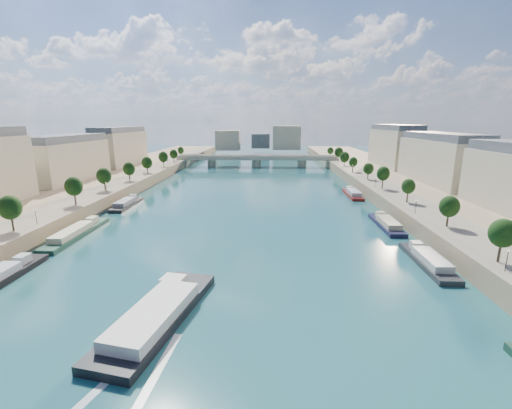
{
  "coord_description": "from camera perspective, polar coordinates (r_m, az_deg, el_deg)",
  "views": [
    {
      "loc": [
        9.23,
        -14.64,
        31.95
      ],
      "look_at": [
        4.84,
        94.84,
        5.0
      ],
      "focal_mm": 24.0,
      "sensor_mm": 36.0,
      "label": 1
    }
  ],
  "objects": [
    {
      "name": "ground",
      "position": [
        119.37,
        -2.22,
        -1.72
      ],
      "size": [
        700.0,
        700.0,
        0.0
      ],
      "primitive_type": "plane",
      "color": "#0E333E",
      "rests_on": "ground"
    },
    {
      "name": "quay_left",
      "position": [
        143.56,
        -32.23,
        -0.18
      ],
      "size": [
        44.0,
        520.0,
        5.0
      ],
      "primitive_type": "cube",
      "color": "#9E8460",
      "rests_on": "ground"
    },
    {
      "name": "quay_right",
      "position": [
        133.98,
        30.16,
        -0.79
      ],
      "size": [
        44.0,
        520.0,
        5.0
      ],
      "primitive_type": "cube",
      "color": "#9E8460",
      "rests_on": "ground"
    },
    {
      "name": "pave_left",
      "position": [
        135.1,
        -27.12,
        0.79
      ],
      "size": [
        14.0,
        520.0,
        0.1
      ],
      "primitive_type": "cube",
      "color": "gray",
      "rests_on": "quay_left"
    },
    {
      "name": "pave_right",
      "position": [
        127.08,
        24.32,
        0.35
      ],
      "size": [
        14.0,
        520.0,
        0.1
      ],
      "primitive_type": "cube",
      "color": "gray",
      "rests_on": "quay_right"
    },
    {
      "name": "trees_left",
      "position": [
        134.88,
        -26.22,
        3.23
      ],
      "size": [
        4.8,
        268.8,
        8.26
      ],
      "color": "#382B1E",
      "rests_on": "ground"
    },
    {
      "name": "trees_right",
      "position": [
        134.51,
        22.2,
        3.6
      ],
      "size": [
        4.8,
        268.8,
        8.26
      ],
      "color": "#382B1E",
      "rests_on": "ground"
    },
    {
      "name": "lamps_left",
      "position": [
        123.87,
        -27.66,
        0.97
      ],
      "size": [
        0.36,
        200.36,
        4.28
      ],
      "color": "black",
      "rests_on": "ground"
    },
    {
      "name": "lamps_right",
      "position": [
        129.5,
        21.78,
        2.07
      ],
      "size": [
        0.36,
        200.36,
        4.28
      ],
      "color": "black",
      "rests_on": "ground"
    },
    {
      "name": "buildings_left",
      "position": [
        158.61,
        -34.37,
        5.82
      ],
      "size": [
        16.0,
        226.0,
        23.2
      ],
      "color": "#BBAD8F",
      "rests_on": "ground"
    },
    {
      "name": "buildings_right",
      "position": [
        148.39,
        33.16,
        5.59
      ],
      "size": [
        16.0,
        226.0,
        23.2
      ],
      "color": "#BBAD8F",
      "rests_on": "ground"
    },
    {
      "name": "skyline",
      "position": [
        334.67,
        1.28,
        10.85
      ],
      "size": [
        79.0,
        42.0,
        22.0
      ],
      "color": "#BBAD8F",
      "rests_on": "ground"
    },
    {
      "name": "bridge",
      "position": [
        244.52,
        0.12,
        7.51
      ],
      "size": [
        112.0,
        12.0,
        8.15
      ],
      "color": "#C1B79E",
      "rests_on": "ground"
    },
    {
      "name": "tour_barge",
      "position": [
        60.91,
        -15.98,
        -17.16
      ],
      "size": [
        14.02,
        30.29,
        3.96
      ],
      "rotation": [
        0.0,
        0.0,
        -0.2
      ],
      "color": "black",
      "rests_on": "ground"
    },
    {
      "name": "wake",
      "position": [
        49.18,
        -22.57,
        -27.89
      ],
      "size": [
        12.73,
        26.01,
        0.04
      ],
      "color": "silver",
      "rests_on": "ground"
    },
    {
      "name": "moored_barges_right",
      "position": [
        102.3,
        23.03,
        -5.03
      ],
      "size": [
        5.0,
        133.22,
        3.6
      ],
      "color": "#163829",
      "rests_on": "ground"
    }
  ]
}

